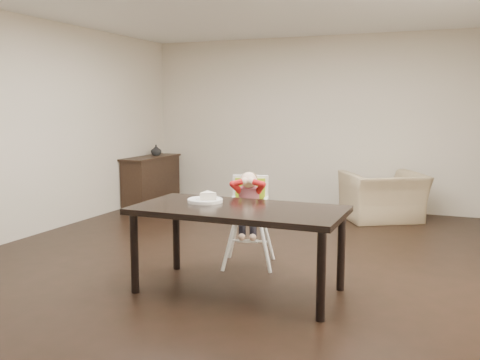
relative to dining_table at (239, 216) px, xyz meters
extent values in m
plane|color=black|center=(-0.18, 0.69, -0.67)|extent=(7.00, 7.00, 0.00)
cube|color=beige|center=(-0.18, 4.19, 0.68)|extent=(6.00, 0.02, 2.70)
cube|color=beige|center=(-3.18, 0.69, 0.68)|extent=(0.02, 7.00, 2.70)
cube|color=black|center=(0.00, 0.00, 0.05)|extent=(1.80, 0.90, 0.05)
cylinder|color=black|center=(-0.82, -0.37, -0.32)|extent=(0.07, 0.07, 0.70)
cylinder|color=black|center=(0.82, -0.37, -0.32)|extent=(0.07, 0.07, 0.70)
cylinder|color=black|center=(-0.82, 0.37, -0.32)|extent=(0.07, 0.07, 0.70)
cylinder|color=black|center=(0.82, 0.37, -0.32)|extent=(0.07, 0.07, 0.70)
cylinder|color=white|center=(-0.33, 0.55, -0.42)|extent=(0.04, 0.04, 0.51)
cylinder|color=white|center=(0.02, 0.64, -0.42)|extent=(0.04, 0.04, 0.51)
cylinder|color=white|center=(-0.43, 0.90, -0.42)|extent=(0.04, 0.04, 0.51)
cylinder|color=white|center=(-0.07, 0.99, -0.42)|extent=(0.04, 0.04, 0.51)
cube|color=white|center=(-0.20, 0.77, -0.16)|extent=(0.44, 0.41, 0.05)
cube|color=#94BC18|center=(-0.20, 0.77, -0.13)|extent=(0.35, 0.34, 0.03)
cube|color=white|center=(-0.24, 0.91, 0.05)|extent=(0.36, 0.14, 0.38)
cube|color=#94BC18|center=(-0.23, 0.88, 0.04)|extent=(0.30, 0.10, 0.35)
cube|color=black|center=(-0.27, 0.80, 0.04)|extent=(0.07, 0.16, 0.02)
cube|color=black|center=(-0.16, 0.83, 0.04)|extent=(0.07, 0.16, 0.02)
cylinder|color=#A61220|center=(-0.20, 0.77, 0.01)|extent=(0.26, 0.26, 0.25)
sphere|color=beige|center=(-0.20, 0.75, 0.21)|extent=(0.20, 0.20, 0.16)
ellipsoid|color=brown|center=(-0.20, 0.77, 0.22)|extent=(0.20, 0.20, 0.13)
sphere|color=beige|center=(-0.21, 0.66, 0.21)|extent=(0.09, 0.09, 0.07)
sphere|color=beige|center=(-0.14, 0.68, 0.21)|extent=(0.09, 0.09, 0.07)
cylinder|color=white|center=(-0.37, 0.11, 0.09)|extent=(0.34, 0.34, 0.02)
torus|color=white|center=(-0.37, 0.11, 0.10)|extent=(0.34, 0.34, 0.02)
imported|color=tan|center=(0.78, 3.49, -0.21)|extent=(1.24, 1.11, 0.91)
cube|color=black|center=(-2.96, 3.39, -0.29)|extent=(0.40, 1.20, 0.76)
cube|color=black|center=(-2.96, 3.39, 0.10)|extent=(0.44, 1.26, 0.03)
imported|color=#99999E|center=(-2.96, 3.56, 0.21)|extent=(0.22, 0.23, 0.18)
camera|label=1|loc=(1.71, -4.17, 0.94)|focal=40.00mm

